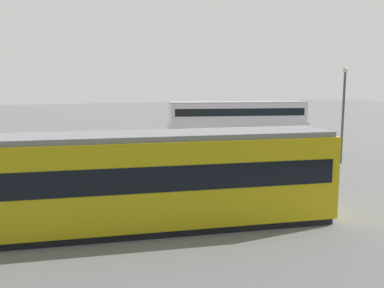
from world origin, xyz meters
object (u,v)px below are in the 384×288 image
(street_lamp, at_px, (343,107))
(info_sign, at_px, (149,149))
(double_decker_bus, at_px, (237,124))
(pedestrian_near_railing, at_px, (138,155))
(tram_yellow, at_px, (130,180))
(pedestrian_crossing, at_px, (256,166))

(street_lamp, bearing_deg, info_sign, -4.10)
(street_lamp, bearing_deg, double_decker_bus, -70.06)
(info_sign, distance_m, street_lamp, 13.19)
(pedestrian_near_railing, bearing_deg, info_sign, 99.17)
(tram_yellow, bearing_deg, double_decker_bus, -128.05)
(tram_yellow, height_order, info_sign, tram_yellow)
(pedestrian_near_railing, bearing_deg, pedestrian_crossing, 131.69)
(pedestrian_near_railing, height_order, street_lamp, street_lamp)
(tram_yellow, relative_size, info_sign, 6.95)
(info_sign, relative_size, street_lamp, 0.35)
(double_decker_bus, xyz_separation_m, info_sign, (9.75, 7.96, -0.38))
(pedestrian_near_railing, xyz_separation_m, pedestrian_crossing, (-4.98, 5.59, 0.00))
(pedestrian_crossing, relative_size, street_lamp, 0.27)
(double_decker_bus, xyz_separation_m, pedestrian_crossing, (5.02, 12.02, -0.97))
(pedestrian_near_railing, distance_m, pedestrian_crossing, 7.48)
(double_decker_bus, xyz_separation_m, tram_yellow, (12.78, 16.33, -0.10))
(double_decker_bus, relative_size, tram_yellow, 0.76)
(tram_yellow, relative_size, street_lamp, 2.46)
(tram_yellow, distance_m, pedestrian_near_railing, 10.32)
(pedestrian_near_railing, relative_size, street_lamp, 0.27)
(double_decker_bus, relative_size, pedestrian_crossing, 7.00)
(tram_yellow, distance_m, info_sign, 8.91)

